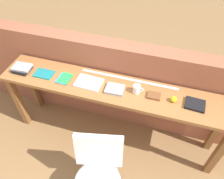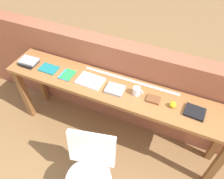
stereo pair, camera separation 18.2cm
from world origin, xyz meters
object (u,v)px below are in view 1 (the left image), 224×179
at_px(chair_white_moulded, 98,171).
at_px(sports_ball_small, 174,99).
at_px(magazine_cycling, 44,74).
at_px(book_stack_leftmost, 22,68).
at_px(book_open_centre, 89,83).
at_px(book_repair_rightmost, 195,104).
at_px(leather_journal_brown, 154,96).
at_px(mug, 137,89).
at_px(pamphlet_pile_colourful, 64,78).

bearing_deg(chair_white_moulded, sports_ball_small, 53.86).
height_order(magazine_cycling, sports_ball_small, sports_ball_small).
distance_m(chair_white_moulded, book_stack_leftmost, 1.40).
distance_m(book_open_centre, book_repair_rightmost, 1.09).
xyz_separation_m(leather_journal_brown, sports_ball_small, (0.19, -0.01, 0.02)).
relative_size(book_stack_leftmost, mug, 1.91).
bearing_deg(sports_ball_small, chair_white_moulded, -126.14).
height_order(magazine_cycling, leather_journal_brown, leather_journal_brown).
xyz_separation_m(pamphlet_pile_colourful, sports_ball_small, (1.17, 0.02, 0.02)).
height_order(mug, book_repair_rightmost, mug).
bearing_deg(sports_ball_small, book_repair_rightmost, 2.17).
bearing_deg(pamphlet_pile_colourful, magazine_cycling, 179.00).
xyz_separation_m(magazine_cycling, mug, (1.04, 0.03, 0.04)).
relative_size(chair_white_moulded, sports_ball_small, 14.11).
distance_m(book_open_centre, mug, 0.52).
relative_size(book_stack_leftmost, book_repair_rightmost, 1.13).
distance_m(book_stack_leftmost, mug, 1.31).
bearing_deg(pamphlet_pile_colourful, chair_white_moulded, -48.95).
height_order(book_stack_leftmost, mug, mug).
bearing_deg(book_stack_leftmost, leather_journal_brown, 1.22).
height_order(chair_white_moulded, sports_ball_small, sports_ball_small).
height_order(pamphlet_pile_colourful, book_repair_rightmost, book_repair_rightmost).
xyz_separation_m(book_stack_leftmost, book_repair_rightmost, (1.88, 0.03, -0.02)).
bearing_deg(magazine_cycling, sports_ball_small, 0.36).
xyz_separation_m(book_stack_leftmost, sports_ball_small, (1.68, 0.02, 0.00)).
bearing_deg(magazine_cycling, book_repair_rightmost, 0.58).
relative_size(book_stack_leftmost, magazine_cycling, 1.01).
bearing_deg(mug, sports_ball_small, -2.93).
relative_size(magazine_cycling, mug, 1.89).
distance_m(book_stack_leftmost, magazine_cycling, 0.26).
bearing_deg(book_repair_rightmost, leather_journal_brown, -176.92).
bearing_deg(sports_ball_small, leather_journal_brown, 177.07).
distance_m(book_stack_leftmost, leather_journal_brown, 1.48).
bearing_deg(book_open_centre, sports_ball_small, 2.63).
distance_m(book_open_centre, leather_journal_brown, 0.69).
distance_m(chair_white_moulded, magazine_cycling, 1.19).
xyz_separation_m(pamphlet_pile_colourful, mug, (0.80, 0.04, 0.04)).
bearing_deg(mug, book_repair_rightmost, -1.11).
distance_m(chair_white_moulded, pamphlet_pile_colourful, 1.02).
bearing_deg(book_stack_leftmost, magazine_cycling, 2.18).
xyz_separation_m(magazine_cycling, leather_journal_brown, (1.22, 0.02, 0.00)).
bearing_deg(magazine_cycling, book_open_centre, 0.91).
distance_m(magazine_cycling, book_repair_rightmost, 1.62).
distance_m(mug, book_repair_rightmost, 0.58).
bearing_deg(sports_ball_small, mug, 177.07).
distance_m(pamphlet_pile_colourful, book_repair_rightmost, 1.37).
distance_m(book_stack_leftmost, book_open_centre, 0.79).
bearing_deg(book_repair_rightmost, sports_ball_small, -174.45).
xyz_separation_m(magazine_cycling, book_open_centre, (0.53, 0.01, 0.00)).
bearing_deg(magazine_cycling, mug, 1.58).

